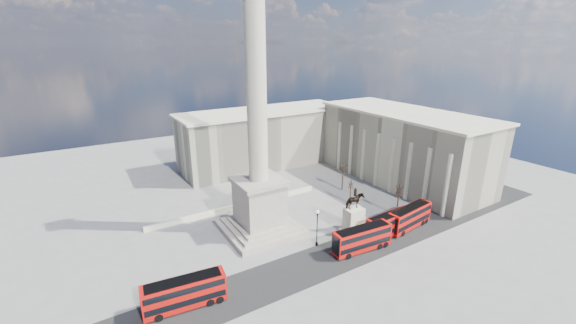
# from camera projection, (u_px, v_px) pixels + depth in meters

# --- Properties ---
(ground) EXTENTS (180.00, 180.00, 0.00)m
(ground) POSITION_uv_depth(u_px,v_px,m) (273.00, 241.00, 65.92)
(ground) COLOR gray
(ground) RESTS_ON ground
(asphalt_road) EXTENTS (120.00, 9.00, 0.01)m
(asphalt_road) POSITION_uv_depth(u_px,v_px,m) (326.00, 260.00, 60.30)
(asphalt_road) COLOR #272727
(asphalt_road) RESTS_ON ground
(nelsons_column) EXTENTS (14.00, 14.00, 49.85)m
(nelsons_column) POSITION_uv_depth(u_px,v_px,m) (259.00, 169.00, 65.81)
(nelsons_column) COLOR #A99D8C
(nelsons_column) RESTS_ON ground
(balustrade_wall) EXTENTS (40.00, 0.60, 1.10)m
(balustrade_wall) POSITION_uv_depth(u_px,v_px,m) (238.00, 206.00, 78.68)
(balustrade_wall) COLOR beige
(balustrade_wall) RESTS_ON ground
(building_east) EXTENTS (19.00, 46.00, 18.60)m
(building_east) POSITION_uv_depth(u_px,v_px,m) (402.00, 146.00, 93.21)
(building_east) COLOR beige
(building_east) RESTS_ON ground
(building_northeast) EXTENTS (51.00, 17.00, 16.60)m
(building_northeast) POSITION_uv_depth(u_px,v_px,m) (266.00, 137.00, 105.45)
(building_northeast) COLOR beige
(building_northeast) RESTS_ON ground
(red_bus_a) EXTENTS (11.49, 3.83, 4.57)m
(red_bus_a) POSITION_uv_depth(u_px,v_px,m) (185.00, 293.00, 48.76)
(red_bus_a) COLOR red
(red_bus_a) RESTS_ON ground
(red_bus_b) EXTENTS (11.39, 3.48, 4.55)m
(red_bus_b) POSITION_uv_depth(u_px,v_px,m) (362.00, 238.00, 62.32)
(red_bus_b) COLOR red
(red_bus_b) RESTS_ON ground
(red_bus_c) EXTENTS (11.05, 3.00, 4.44)m
(red_bus_c) POSITION_uv_depth(u_px,v_px,m) (391.00, 224.00, 67.48)
(red_bus_c) COLOR red
(red_bus_c) RESTS_ON ground
(red_bus_d) EXTENTS (11.41, 3.91, 4.53)m
(red_bus_d) POSITION_uv_depth(u_px,v_px,m) (410.00, 217.00, 70.00)
(red_bus_d) COLOR red
(red_bus_d) RESTS_ON ground
(victorian_lamp) EXTENTS (0.61, 0.61, 7.08)m
(victorian_lamp) POSITION_uv_depth(u_px,v_px,m) (317.00, 225.00, 63.28)
(victorian_lamp) COLOR black
(victorian_lamp) RESTS_ON ground
(equestrian_statue) EXTENTS (4.51, 3.38, 9.26)m
(equestrian_statue) POSITION_uv_depth(u_px,v_px,m) (354.00, 216.00, 68.30)
(equestrian_statue) COLOR beige
(equestrian_statue) RESTS_ON ground
(bare_tree_near) EXTENTS (1.73, 1.73, 7.57)m
(bare_tree_near) POSITION_uv_depth(u_px,v_px,m) (399.00, 189.00, 74.10)
(bare_tree_near) COLOR #332319
(bare_tree_near) RESTS_ON ground
(bare_tree_mid) EXTENTS (1.61, 1.61, 6.10)m
(bare_tree_mid) POSITION_uv_depth(u_px,v_px,m) (351.00, 184.00, 79.83)
(bare_tree_mid) COLOR #332319
(bare_tree_mid) RESTS_ON ground
(bare_tree_far) EXTENTS (1.89, 1.89, 7.70)m
(bare_tree_far) POSITION_uv_depth(u_px,v_px,m) (343.00, 167.00, 86.97)
(bare_tree_far) COLOR #332319
(bare_tree_far) RESTS_ON ground
(pedestrian_walking) EXTENTS (0.66, 0.59, 1.52)m
(pedestrian_walking) POSITION_uv_depth(u_px,v_px,m) (398.00, 210.00, 76.42)
(pedestrian_walking) COLOR black
(pedestrian_walking) RESTS_ON ground
(pedestrian_standing) EXTENTS (1.10, 1.03, 1.80)m
(pedestrian_standing) POSITION_uv_depth(u_px,v_px,m) (406.00, 214.00, 74.48)
(pedestrian_standing) COLOR black
(pedestrian_standing) RESTS_ON ground
(pedestrian_crossing) EXTENTS (0.68, 1.14, 1.81)m
(pedestrian_crossing) POSITION_uv_depth(u_px,v_px,m) (347.00, 216.00, 73.58)
(pedestrian_crossing) COLOR black
(pedestrian_crossing) RESTS_ON ground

